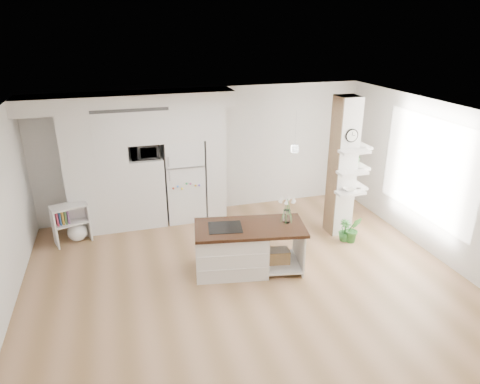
# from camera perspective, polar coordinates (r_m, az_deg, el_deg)

# --- Properties ---
(floor) EXTENTS (7.00, 6.00, 0.01)m
(floor) POSITION_cam_1_polar(r_m,az_deg,el_deg) (7.12, 0.78, -11.75)
(floor) COLOR tan
(floor) RESTS_ON ground
(room) EXTENTS (7.04, 6.04, 2.72)m
(room) POSITION_cam_1_polar(r_m,az_deg,el_deg) (6.29, 0.86, 2.47)
(room) COLOR white
(room) RESTS_ON ground
(cabinet_wall) EXTENTS (4.00, 0.71, 2.70)m
(cabinet_wall) POSITION_cam_1_polar(r_m,az_deg,el_deg) (8.69, -13.71, 4.92)
(cabinet_wall) COLOR white
(cabinet_wall) RESTS_ON floor
(refrigerator) EXTENTS (0.78, 0.69, 1.75)m
(refrigerator) POSITION_cam_1_polar(r_m,az_deg,el_deg) (8.98, -7.49, 1.67)
(refrigerator) COLOR white
(refrigerator) RESTS_ON floor
(column) EXTENTS (0.69, 0.90, 2.70)m
(column) POSITION_cam_1_polar(r_m,az_deg,el_deg) (8.37, 14.23, 3.13)
(column) COLOR silver
(column) RESTS_ON floor
(window) EXTENTS (0.00, 2.40, 2.40)m
(window) POSITION_cam_1_polar(r_m,az_deg,el_deg) (8.31, 23.77, 2.86)
(window) COLOR white
(window) RESTS_ON room
(pendant_light) EXTENTS (0.12, 0.12, 0.10)m
(pendant_light) POSITION_cam_1_polar(r_m,az_deg,el_deg) (7.01, 13.96, 6.14)
(pendant_light) COLOR white
(pendant_light) RESTS_ON room
(kitchen_island) EXTENTS (1.93, 1.16, 1.38)m
(kitchen_island) POSITION_cam_1_polar(r_m,az_deg,el_deg) (7.19, -0.29, -7.41)
(kitchen_island) COLOR white
(kitchen_island) RESTS_ON floor
(bookshelf) EXTENTS (0.72, 0.55, 0.76)m
(bookshelf) POSITION_cam_1_polar(r_m,az_deg,el_deg) (8.73, -21.36, -4.22)
(bookshelf) COLOR white
(bookshelf) RESTS_ON floor
(floor_plant_a) EXTENTS (0.34, 0.30, 0.53)m
(floor_plant_a) POSITION_cam_1_polar(r_m,az_deg,el_deg) (8.42, 14.87, -4.83)
(floor_plant_a) COLOR #337B31
(floor_plant_a) RESTS_ON floor
(floor_plant_b) EXTENTS (0.29, 0.29, 0.43)m
(floor_plant_b) POSITION_cam_1_polar(r_m,az_deg,el_deg) (8.46, 13.80, -5.00)
(floor_plant_b) COLOR #337B31
(floor_plant_b) RESTS_ON floor
(microwave) EXTENTS (0.54, 0.37, 0.30)m
(microwave) POSITION_cam_1_polar(r_m,az_deg,el_deg) (8.63, -12.58, 5.36)
(microwave) COLOR #2D2D2D
(microwave) RESTS_ON cabinet_wall
(shelf_plant) EXTENTS (0.27, 0.23, 0.30)m
(shelf_plant) POSITION_cam_1_polar(r_m,az_deg,el_deg) (8.59, 15.23, 4.71)
(shelf_plant) COLOR #337B31
(shelf_plant) RESTS_ON column
(decor_bowl) EXTENTS (0.22, 0.22, 0.05)m
(decor_bowl) POSITION_cam_1_polar(r_m,az_deg,el_deg) (8.26, 14.32, 0.29)
(decor_bowl) COLOR white
(decor_bowl) RESTS_ON column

